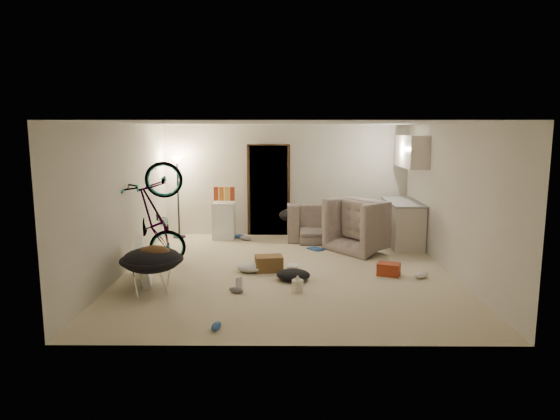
{
  "coord_description": "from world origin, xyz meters",
  "views": [
    {
      "loc": [
        -0.06,
        -8.28,
        2.41
      ],
      "look_at": [
        -0.13,
        0.6,
        0.96
      ],
      "focal_mm": 32.0,
      "sensor_mm": 36.0,
      "label": 1
    }
  ],
  "objects_px": {
    "armchair": "(370,230)",
    "drink_case_a": "(269,264)",
    "sofa": "(335,226)",
    "tv_box": "(143,261)",
    "saucer_chair": "(152,265)",
    "kitchen_counter": "(402,224)",
    "mini_fridge": "(224,221)",
    "drink_case_b": "(389,269)",
    "floor_lamp": "(178,179)",
    "juicer": "(298,285)",
    "bicycle": "(157,239)"
  },
  "relations": [
    {
      "from": "floor_lamp",
      "to": "mini_fridge",
      "type": "xyz_separation_m",
      "value": [
        1.03,
        -0.1,
        -0.9
      ]
    },
    {
      "from": "sofa",
      "to": "saucer_chair",
      "type": "xyz_separation_m",
      "value": [
        -3.1,
        -3.54,
        0.09
      ]
    },
    {
      "from": "sofa",
      "to": "drink_case_a",
      "type": "bearing_deg",
      "value": 60.04
    },
    {
      "from": "armchair",
      "to": "juicer",
      "type": "relative_size",
      "value": 4.61
    },
    {
      "from": "armchair",
      "to": "drink_case_b",
      "type": "xyz_separation_m",
      "value": [
        0.01,
        -1.83,
        -0.28
      ]
    },
    {
      "from": "floor_lamp",
      "to": "tv_box",
      "type": "relative_size",
      "value": 1.85
    },
    {
      "from": "sofa",
      "to": "mini_fridge",
      "type": "bearing_deg",
      "value": -3.0
    },
    {
      "from": "tv_box",
      "to": "drink_case_b",
      "type": "bearing_deg",
      "value": -9.1
    },
    {
      "from": "saucer_chair",
      "to": "tv_box",
      "type": "height_order",
      "value": "saucer_chair"
    },
    {
      "from": "armchair",
      "to": "drink_case_a",
      "type": "distance_m",
      "value": 2.56
    },
    {
      "from": "juicer",
      "to": "bicycle",
      "type": "bearing_deg",
      "value": 150.36
    },
    {
      "from": "mini_fridge",
      "to": "juicer",
      "type": "height_order",
      "value": "mini_fridge"
    },
    {
      "from": "kitchen_counter",
      "to": "drink_case_a",
      "type": "distance_m",
      "value": 3.42
    },
    {
      "from": "mini_fridge",
      "to": "juicer",
      "type": "bearing_deg",
      "value": -65.84
    },
    {
      "from": "kitchen_counter",
      "to": "mini_fridge",
      "type": "bearing_deg",
      "value": 171.77
    },
    {
      "from": "armchair",
      "to": "drink_case_b",
      "type": "bearing_deg",
      "value": 142.24
    },
    {
      "from": "kitchen_counter",
      "to": "juicer",
      "type": "distance_m",
      "value": 3.87
    },
    {
      "from": "drink_case_a",
      "to": "drink_case_b",
      "type": "distance_m",
      "value": 2.01
    },
    {
      "from": "saucer_chair",
      "to": "juicer",
      "type": "bearing_deg",
      "value": -0.32
    },
    {
      "from": "drink_case_a",
      "to": "juicer",
      "type": "xyz_separation_m",
      "value": [
        0.46,
        -1.09,
        -0.03
      ]
    },
    {
      "from": "bicycle",
      "to": "drink_case_b",
      "type": "bearing_deg",
      "value": -104.94
    },
    {
      "from": "sofa",
      "to": "mini_fridge",
      "type": "relative_size",
      "value": 2.61
    },
    {
      "from": "drink_case_a",
      "to": "juicer",
      "type": "bearing_deg",
      "value": -75.19
    },
    {
      "from": "mini_fridge",
      "to": "tv_box",
      "type": "distance_m",
      "value": 3.28
    },
    {
      "from": "sofa",
      "to": "tv_box",
      "type": "relative_size",
      "value": 2.15
    },
    {
      "from": "floor_lamp",
      "to": "mini_fridge",
      "type": "height_order",
      "value": "floor_lamp"
    },
    {
      "from": "floor_lamp",
      "to": "drink_case_b",
      "type": "xyz_separation_m",
      "value": [
        4.09,
        -2.9,
        -1.2
      ]
    },
    {
      "from": "floor_lamp",
      "to": "saucer_chair",
      "type": "distance_m",
      "value": 3.87
    },
    {
      "from": "saucer_chair",
      "to": "drink_case_a",
      "type": "relative_size",
      "value": 2.04
    },
    {
      "from": "sofa",
      "to": "tv_box",
      "type": "height_order",
      "value": "tv_box"
    },
    {
      "from": "kitchen_counter",
      "to": "drink_case_a",
      "type": "xyz_separation_m",
      "value": [
        -2.74,
        -2.02,
        -0.31
      ]
    },
    {
      "from": "tv_box",
      "to": "juicer",
      "type": "height_order",
      "value": "tv_box"
    },
    {
      "from": "armchair",
      "to": "drink_case_a",
      "type": "bearing_deg",
      "value": 90.56
    },
    {
      "from": "armchair",
      "to": "mini_fridge",
      "type": "bearing_deg",
      "value": 34.08
    },
    {
      "from": "floor_lamp",
      "to": "drink_case_b",
      "type": "height_order",
      "value": "floor_lamp"
    },
    {
      "from": "armchair",
      "to": "mini_fridge",
      "type": "height_order",
      "value": "mini_fridge"
    },
    {
      "from": "bicycle",
      "to": "tv_box",
      "type": "bearing_deg",
      "value": 172.81
    },
    {
      "from": "floor_lamp",
      "to": "sofa",
      "type": "relative_size",
      "value": 0.86
    },
    {
      "from": "sofa",
      "to": "drink_case_a",
      "type": "relative_size",
      "value": 4.56
    },
    {
      "from": "drink_case_a",
      "to": "mini_fridge",
      "type": "bearing_deg",
      "value": 104.36
    },
    {
      "from": "drink_case_a",
      "to": "juicer",
      "type": "relative_size",
      "value": 1.8
    },
    {
      "from": "saucer_chair",
      "to": "tv_box",
      "type": "bearing_deg",
      "value": 118.97
    },
    {
      "from": "drink_case_b",
      "to": "mini_fridge",
      "type": "bearing_deg",
      "value": 159.7
    },
    {
      "from": "drink_case_b",
      "to": "drink_case_a",
      "type": "bearing_deg",
      "value": -164.57
    },
    {
      "from": "kitchen_counter",
      "to": "drink_case_a",
      "type": "bearing_deg",
      "value": -143.66
    },
    {
      "from": "bicycle",
      "to": "tv_box",
      "type": "xyz_separation_m",
      "value": [
        0.0,
        -0.89,
        -0.17
      ]
    },
    {
      "from": "floor_lamp",
      "to": "drink_case_a",
      "type": "height_order",
      "value": "floor_lamp"
    },
    {
      "from": "drink_case_b",
      "to": "juicer",
      "type": "distance_m",
      "value": 1.76
    },
    {
      "from": "sofa",
      "to": "drink_case_b",
      "type": "height_order",
      "value": "sofa"
    },
    {
      "from": "kitchen_counter",
      "to": "juicer",
      "type": "height_order",
      "value": "kitchen_counter"
    }
  ]
}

